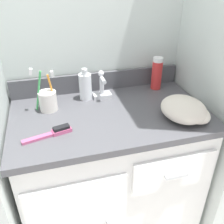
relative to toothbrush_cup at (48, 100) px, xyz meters
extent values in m
plane|color=beige|center=(0.27, -0.10, -0.79)|extent=(6.00, 6.00, 0.00)
cube|color=silver|center=(0.27, 0.21, 0.31)|extent=(1.06, 0.08, 2.20)
cube|color=silver|center=(0.76, -0.10, 0.31)|extent=(0.08, 0.60, 2.20)
cube|color=white|center=(0.27, -0.10, -0.43)|extent=(0.85, 0.48, 0.71)
cube|color=white|center=(0.48, -0.36, -0.24)|extent=(0.38, 0.02, 0.17)
cube|color=silver|center=(0.48, -0.37, -0.24)|extent=(0.10, 0.02, 0.01)
cube|color=#4C4C51|center=(0.27, -0.10, -0.06)|extent=(0.88, 0.52, 0.03)
ellipsoid|color=#46464B|center=(0.27, -0.10, -0.12)|extent=(0.40, 0.27, 0.14)
cylinder|color=silver|center=(0.27, -0.10, -0.19)|extent=(0.03, 0.03, 0.01)
cube|color=#4C4C51|center=(0.27, 0.15, 0.00)|extent=(0.88, 0.02, 0.10)
cube|color=silver|center=(0.27, 0.06, -0.04)|extent=(0.09, 0.06, 0.02)
cylinder|color=silver|center=(0.27, 0.06, 0.01)|extent=(0.02, 0.02, 0.08)
cylinder|color=silver|center=(0.27, 0.03, 0.06)|extent=(0.02, 0.06, 0.02)
sphere|color=silver|center=(0.27, 0.07, 0.07)|extent=(0.03, 0.03, 0.03)
cylinder|color=white|center=(0.00, 0.00, 0.00)|extent=(0.08, 0.08, 0.09)
cylinder|color=orange|center=(0.02, 0.01, 0.04)|extent=(0.03, 0.02, 0.16)
cube|color=white|center=(0.03, 0.01, 0.12)|extent=(0.02, 0.02, 0.03)
cylinder|color=green|center=(-0.03, 0.00, 0.05)|extent=(0.05, 0.01, 0.19)
cube|color=white|center=(-0.05, 0.01, 0.14)|extent=(0.02, 0.02, 0.03)
cylinder|color=white|center=(0.18, 0.07, 0.01)|extent=(0.06, 0.06, 0.13)
cylinder|color=silver|center=(0.18, 0.07, 0.09)|extent=(0.03, 0.03, 0.03)
cylinder|color=silver|center=(0.18, 0.05, 0.11)|extent=(0.01, 0.03, 0.01)
cylinder|color=red|center=(0.57, 0.09, 0.02)|extent=(0.05, 0.05, 0.15)
cylinder|color=white|center=(0.57, 0.09, 0.11)|extent=(0.05, 0.05, 0.02)
cube|color=#C1517F|center=(-0.06, -0.22, -0.04)|extent=(0.12, 0.05, 0.01)
cube|color=#C1517F|center=(0.04, -0.20, -0.04)|extent=(0.08, 0.05, 0.02)
cube|color=black|center=(0.04, -0.20, -0.03)|extent=(0.07, 0.04, 0.01)
ellipsoid|color=beige|center=(0.56, -0.23, 0.00)|extent=(0.19, 0.22, 0.09)
ellipsoid|color=silver|center=(0.60, -0.25, -0.02)|extent=(0.11, 0.15, 0.06)
camera|label=1|loc=(0.01, -1.04, 0.53)|focal=40.00mm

